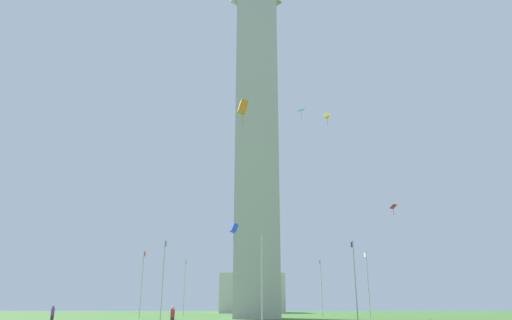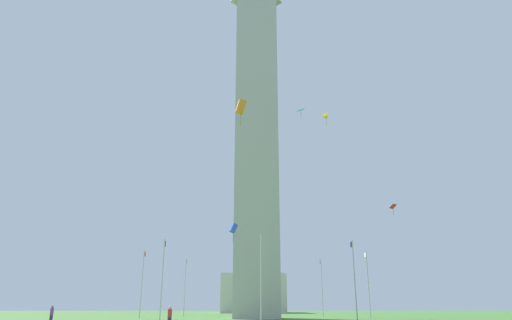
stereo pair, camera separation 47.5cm
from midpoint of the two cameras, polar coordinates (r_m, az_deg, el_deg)
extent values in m
plane|color=#3D6B2D|center=(66.74, -0.22, -19.32)|extent=(260.00, 260.00, 0.00)
cube|color=#B7B2A8|center=(71.10, -0.19, 2.24)|extent=(6.53, 6.53, 52.26)
cylinder|color=silver|center=(82.91, -0.63, -15.84)|extent=(0.14, 0.14, 9.32)
cube|color=white|center=(83.73, -0.63, -12.97)|extent=(1.00, 0.03, 0.64)
cylinder|color=silver|center=(78.67, -9.18, -15.51)|extent=(0.14, 0.14, 9.32)
cube|color=red|center=(79.50, -8.98, -12.49)|extent=(1.00, 0.03, 0.64)
cylinder|color=silver|center=(68.15, -14.39, -14.84)|extent=(0.14, 0.14, 9.32)
cube|color=red|center=(69.01, -14.02, -11.38)|extent=(1.00, 0.03, 0.64)
cylinder|color=silver|center=(56.08, -11.90, -14.45)|extent=(0.14, 0.14, 9.32)
cube|color=#1E2D99|center=(57.01, -11.53, -10.26)|extent=(1.00, 0.03, 0.64)
cylinder|color=silver|center=(50.68, 0.46, -14.48)|extent=(0.14, 0.14, 9.32)
cube|color=white|center=(51.66, 0.42, -9.85)|extent=(1.00, 0.03, 0.64)
cylinder|color=silver|center=(57.04, 12.14, -14.49)|extent=(0.14, 0.14, 9.32)
cube|color=#1E2D99|center=(57.96, 11.74, -10.37)|extent=(1.00, 0.03, 0.64)
cylinder|color=silver|center=(69.27, 13.74, -14.93)|extent=(0.14, 0.14, 9.32)
cube|color=white|center=(70.12, 13.36, -11.53)|extent=(1.00, 0.03, 0.64)
cylinder|color=silver|center=(79.36, 8.06, -15.57)|extent=(0.14, 0.14, 9.32)
cube|color=#1E2D99|center=(80.18, 7.86, -12.59)|extent=(1.00, 0.03, 0.64)
cylinder|color=#2D2D38|center=(49.89, -24.57, -17.79)|extent=(0.29, 0.29, 0.80)
cylinder|color=purple|center=(49.88, -24.46, -16.96)|extent=(0.32, 0.32, 0.66)
sphere|color=#936B4C|center=(49.88, -24.39, -16.45)|extent=(0.24, 0.24, 0.24)
cylinder|color=red|center=(36.66, -10.84, -18.42)|extent=(0.32, 0.32, 0.59)
sphere|color=beige|center=(36.66, -10.80, -17.77)|extent=(0.24, 0.24, 0.24)
cone|color=yellow|center=(55.39, 8.68, 5.35)|extent=(1.30, 1.20, 1.07)
cylinder|color=#A4921C|center=(55.14, 8.71, 4.73)|extent=(0.04, 0.04, 0.96)
cube|color=blue|center=(55.99, -3.03, -8.54)|extent=(0.97, 1.14, 1.23)
cylinder|color=#233C9D|center=(55.84, -3.04, -9.51)|extent=(0.04, 0.04, 1.44)
cube|color=red|center=(59.70, 16.68, -5.63)|extent=(1.03, 1.05, 0.48)
cylinder|color=maroon|center=(59.58, 16.73, -6.23)|extent=(0.04, 0.04, 0.97)
cube|color=orange|center=(43.87, -1.97, 6.72)|extent=(0.93, 1.16, 1.43)
cylinder|color=#A75C15|center=(43.41, -1.99, 5.35)|extent=(0.04, 0.04, 1.71)
cube|color=#33C6D1|center=(66.25, 5.50, 6.27)|extent=(1.17, 1.22, 0.59)
cylinder|color=teal|center=(65.94, 5.51, 5.66)|extent=(0.04, 0.04, 1.14)
cube|color=beige|center=(130.59, -0.76, -16.50)|extent=(23.88, 16.77, 9.83)
camera|label=1|loc=(0.24, -90.19, 0.06)|focal=31.79mm
camera|label=2|loc=(0.24, 89.81, -0.06)|focal=31.79mm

